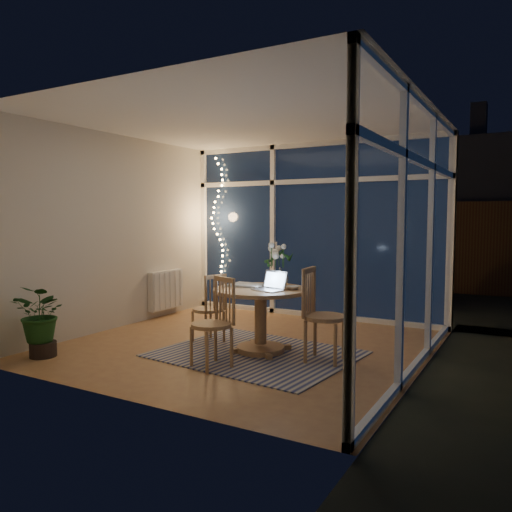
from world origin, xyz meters
name	(u,v)px	position (x,y,z in m)	size (l,w,h in m)	color
floor	(246,345)	(0.00, 0.00, 0.00)	(4.00, 4.00, 0.00)	#996643
ceiling	(245,120)	(0.00, 0.00, 2.60)	(4.00, 4.00, 0.00)	white
wall_back	(314,230)	(0.00, 2.00, 1.30)	(4.00, 0.04, 2.60)	beige
wall_front	(118,242)	(0.00, -2.00, 1.30)	(4.00, 0.04, 2.60)	beige
wall_left	(118,232)	(-2.00, 0.00, 1.30)	(0.04, 4.00, 2.60)	beige
wall_right	(425,238)	(2.00, 0.00, 1.30)	(0.04, 4.00, 2.60)	beige
window_wall_back	(312,230)	(0.00, 1.96, 1.30)	(4.00, 0.10, 2.60)	white
window_wall_right	(421,238)	(1.96, 0.00, 1.30)	(0.10, 4.00, 2.60)	white
radiator	(166,290)	(-1.94, 0.90, 0.40)	(0.10, 0.70, 0.58)	silver
fairy_lights	(218,215)	(-1.65, 1.88, 1.52)	(0.24, 0.10, 1.85)	#FFC166
garden_patio	(395,295)	(0.50, 5.00, -0.06)	(12.00, 6.00, 0.10)	black
garden_fence	(378,245)	(0.00, 5.50, 0.90)	(11.00, 0.08, 1.80)	#3D2116
neighbour_roof	(423,190)	(0.30, 8.50, 2.20)	(7.00, 3.00, 2.20)	#33363E
garden_shrubs	(303,274)	(-0.80, 3.40, 0.45)	(0.90, 0.90, 0.90)	black
rug	(256,354)	(0.30, -0.28, 0.01)	(2.03, 1.62, 0.01)	beige
dining_table	(261,320)	(0.30, -0.18, 0.36)	(1.05, 1.05, 0.71)	#986744
chair_left	(208,308)	(-0.45, -0.12, 0.42)	(0.39, 0.39, 0.84)	#986744
chair_right	(325,315)	(1.06, -0.18, 0.50)	(0.46, 0.46, 0.99)	#986744
chair_front	(211,323)	(0.16, -0.93, 0.46)	(0.42, 0.42, 0.91)	#986744
laptop	(268,280)	(0.45, -0.29, 0.83)	(0.31, 0.27, 0.22)	silver
flower_vase	(280,276)	(0.37, 0.16, 0.82)	(0.20, 0.20, 0.21)	white
bowl	(292,288)	(0.64, -0.08, 0.73)	(0.15, 0.15, 0.04)	silver
newspapers	(246,284)	(0.05, -0.06, 0.73)	(0.38, 0.29, 0.02)	silver
phone	(260,290)	(0.37, -0.32, 0.72)	(0.12, 0.06, 0.01)	black
potted_plant	(42,322)	(-1.65, -1.49, 0.38)	(0.54, 0.47, 0.76)	#174217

